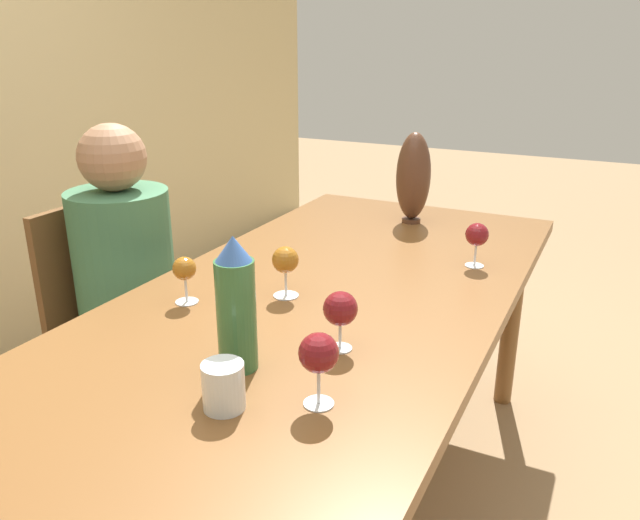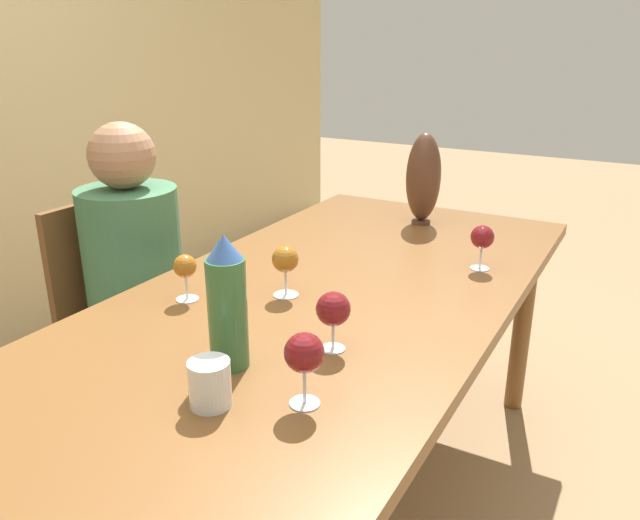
# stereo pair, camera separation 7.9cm
# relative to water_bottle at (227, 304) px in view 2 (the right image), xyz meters

# --- Properties ---
(dining_table) EXTENTS (2.55, 0.97, 0.77)m
(dining_table) POSITION_rel_water_bottle_xyz_m (0.20, 0.02, -0.21)
(dining_table) COLOR brown
(dining_table) RESTS_ON ground_plane
(water_bottle) EXTENTS (0.08, 0.08, 0.30)m
(water_bottle) POSITION_rel_water_bottle_xyz_m (0.00, 0.00, 0.00)
(water_bottle) COLOR #336638
(water_bottle) RESTS_ON dining_table
(water_tumbler) EXTENTS (0.08, 0.08, 0.09)m
(water_tumbler) POSITION_rel_water_bottle_xyz_m (-0.14, -0.06, -0.10)
(water_tumbler) COLOR silver
(water_tumbler) RESTS_ON dining_table
(vase) EXTENTS (0.13, 0.13, 0.34)m
(vase) POSITION_rel_water_bottle_xyz_m (1.22, 0.03, 0.03)
(vase) COLOR #4C2D1E
(vase) RESTS_ON dining_table
(wine_glass_1) EXTENTS (0.08, 0.08, 0.14)m
(wine_glass_1) POSITION_rel_water_bottle_xyz_m (0.17, -0.16, -0.05)
(wine_glass_1) COLOR silver
(wine_glass_1) RESTS_ON dining_table
(wine_glass_2) EXTENTS (0.07, 0.07, 0.14)m
(wine_glass_2) POSITION_rel_water_bottle_xyz_m (0.84, -0.31, -0.05)
(wine_glass_2) COLOR silver
(wine_glass_2) RESTS_ON dining_table
(wine_glass_4) EXTENTS (0.06, 0.06, 0.13)m
(wine_glass_4) POSITION_rel_water_bottle_xyz_m (0.23, 0.32, -0.05)
(wine_glass_4) COLOR silver
(wine_glass_4) RESTS_ON dining_table
(wine_glass_5) EXTENTS (0.08, 0.08, 0.15)m
(wine_glass_5) POSITION_rel_water_bottle_xyz_m (-0.05, -0.22, -0.04)
(wine_glass_5) COLOR silver
(wine_glass_5) RESTS_ON dining_table
(wine_glass_6) EXTENTS (0.07, 0.07, 0.14)m
(wine_glass_6) POSITION_rel_water_bottle_xyz_m (0.38, 0.10, -0.04)
(wine_glass_6) COLOR silver
(wine_glass_6) RESTS_ON dining_table
(chair_far) EXTENTS (0.44, 0.44, 0.89)m
(chair_far) POSITION_rel_water_bottle_xyz_m (0.51, 0.87, -0.43)
(chair_far) COLOR brown
(chair_far) RESTS_ON ground_plane
(person_far) EXTENTS (0.33, 0.33, 1.18)m
(person_far) POSITION_rel_water_bottle_xyz_m (0.51, 0.79, -0.28)
(person_far) COLOR #2D2D38
(person_far) RESTS_ON ground_plane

